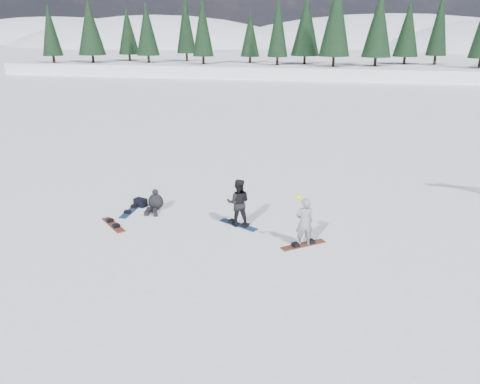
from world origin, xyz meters
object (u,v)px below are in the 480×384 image
snowboarder_man (238,203)px  seated_rider (155,202)px  snowboard_loose_b (113,225)px  snowboarder_woman (304,222)px  snowboard_loose_a (131,211)px  gear_bag (140,202)px

snowboarder_man → seated_rider: snowboarder_man is taller
seated_rider → snowboard_loose_b: 1.87m
snowboarder_woman → snowboarder_man: size_ratio=1.03×
snowboarder_woman → snowboard_loose_a: (-6.39, 1.53, -0.77)m
snowboarder_man → snowboard_loose_a: 4.21m
snowboard_loose_b → snowboard_loose_a: bearing=130.7°
snowboarder_man → gear_bag: (-3.97, 0.97, -0.67)m
snowboarder_woman → gear_bag: (-6.24, 2.07, -0.64)m
snowboarder_man → snowboard_loose_b: bearing=3.7°
snowboarder_man → seated_rider: (-3.27, 0.72, -0.51)m
gear_bag → seated_rider: bearing=-19.7°
seated_rider → snowboard_loose_b: (-0.88, -1.62, -0.29)m
snowboard_loose_b → gear_bag: bearing=126.6°
gear_bag → snowboarder_man: bearing=-13.8°
snowboard_loose_a → snowboard_loose_b: same height
snowboarder_woman → snowboard_loose_a: size_ratio=1.13×
snowboarder_man → snowboard_loose_a: bearing=-14.6°
seated_rider → snowboarder_man: bearing=-28.1°
snowboarder_man → gear_bag: snowboarder_man is taller
snowboarder_woman → seated_rider: 5.86m
gear_bag → snowboard_loose_b: 1.88m
snowboard_loose_a → seated_rider: bearing=-71.1°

